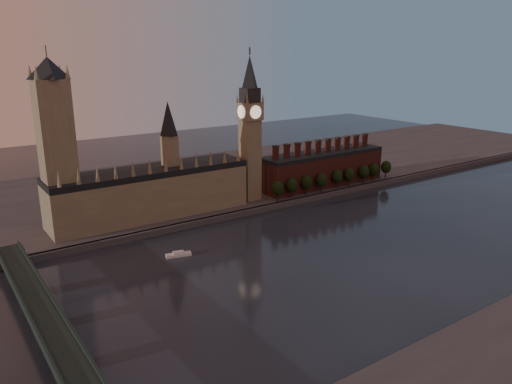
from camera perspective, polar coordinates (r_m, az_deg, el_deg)
ground at (r=281.92m, az=10.31°, el=-7.21°), size 900.00×900.00×0.00m
north_bank at (r=418.51m, az=-7.03°, el=0.99°), size 900.00×182.00×4.00m
palace_of_westminster at (r=331.87m, az=-11.87°, el=0.26°), size 130.00×30.30×74.00m
victoria_tower at (r=307.45m, az=-21.87°, el=5.36°), size 24.00×24.00×108.00m
big_ben at (r=354.79m, az=-0.70°, el=7.44°), size 15.00×15.00×107.00m
chimney_block at (r=404.86m, az=7.57°, el=2.76°), size 110.00×25.00×37.00m
embankment_tree_0 at (r=358.54m, az=2.47°, el=0.42°), size 8.60×8.60×14.88m
embankment_tree_1 at (r=366.95m, az=4.07°, el=0.77°), size 8.60×8.60×14.88m
embankment_tree_2 at (r=376.52m, az=5.76°, el=1.12°), size 8.60×8.60×14.88m
embankment_tree_3 at (r=383.99m, az=7.48°, el=1.36°), size 8.60×8.60×14.88m
embankment_tree_4 at (r=396.66m, az=9.24°, el=1.77°), size 8.60×8.60×14.88m
embankment_tree_5 at (r=404.23m, az=10.60°, el=1.97°), size 8.60×8.60×14.88m
embankment_tree_6 at (r=415.60m, az=12.23°, el=2.26°), size 8.60×8.60×14.88m
embankment_tree_7 at (r=426.05m, az=13.29°, el=2.53°), size 8.60×8.60×14.88m
embankment_tree_8 at (r=436.99m, az=14.64°, el=2.78°), size 8.60×8.60×14.88m
westminster_bridge at (r=208.09m, az=-22.16°, el=-14.85°), size 14.00×200.00×11.55m
river_boat at (r=280.19m, az=-8.85°, el=-7.05°), size 14.44×7.22×2.78m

